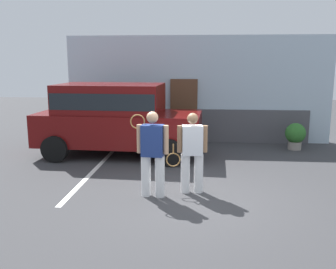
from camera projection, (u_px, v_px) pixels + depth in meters
ground_plane at (193, 198)px, 7.45m from camera, size 40.00×40.00×0.00m
parking_stripe_0 at (92, 173)px, 9.13m from camera, size 0.12×4.40×0.01m
house_frontage at (197, 92)px, 12.55m from camera, size 8.74×0.40×3.51m
parked_suv at (116, 116)px, 10.66m from camera, size 4.68×2.33×2.05m
tennis_player_man at (152, 153)px, 7.41m from camera, size 0.77×0.31×1.73m
tennis_player_woman at (192, 152)px, 7.64m from camera, size 0.88×0.30×1.66m
potted_plant_by_porch at (295, 135)px, 11.50m from camera, size 0.62×0.62×0.82m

